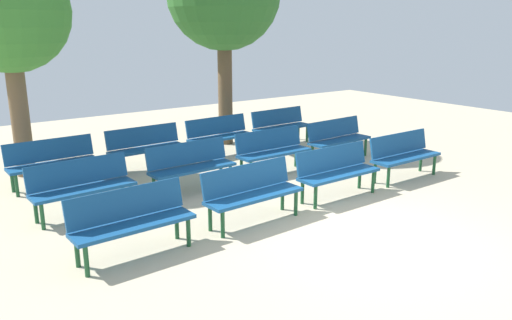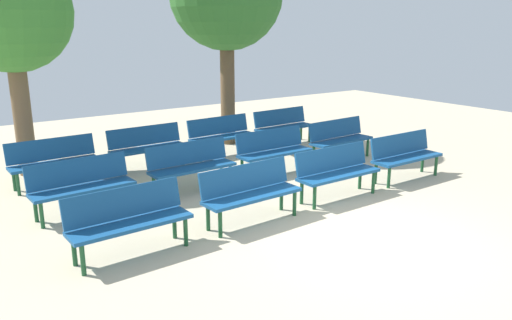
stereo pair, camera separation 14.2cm
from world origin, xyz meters
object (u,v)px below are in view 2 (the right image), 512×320
object	(u,v)px
bench_r1_c3	(339,137)
bench_r2_c2	(221,134)
bench_r1_c1	(191,163)
bench_r2_c0	(54,159)
bench_r2_c1	(147,145)
bench_r0_c3	(405,154)
bench_r1_c2	(273,149)
bench_r2_c3	(283,124)
bench_r1_c0	(81,183)
bench_r0_c2	(336,169)
bench_r0_c0	(128,217)
bench_r0_c1	(250,190)
tree_0	(10,14)

from	to	relation	value
bench_r1_c3	bench_r2_c2	distance (m)	2.68
bench_r1_c3	bench_r1_c1	bearing A→B (deg)	178.24
bench_r2_c0	bench_r2_c1	bearing A→B (deg)	1.40
bench_r0_c3	bench_r1_c2	size ratio (longest dim) A/B	1.00
bench_r1_c1	bench_r1_c3	world-z (taller)	same
bench_r2_c3	bench_r1_c0	bearing A→B (deg)	-162.54
bench_r0_c2	bench_r2_c1	xyz separation A→B (m)	(-1.93, 3.62, 0.00)
bench_r2_c0	bench_r2_c3	xyz separation A→B (m)	(5.57, 0.23, 0.00)
bench_r2_c2	bench_r2_c1	bearing A→B (deg)	179.07
bench_r0_c2	bench_r0_c3	size ratio (longest dim) A/B	1.00
bench_r2_c1	bench_r2_c2	bearing A→B (deg)	0.31
bench_r1_c2	bench_r0_c2	bearing A→B (deg)	-90.58
bench_r0_c0	bench_r2_c3	xyz separation A→B (m)	(5.52, 3.84, 0.00)
bench_r2_c2	bench_r2_c3	distance (m)	1.84
bench_r1_c2	bench_r2_c2	bearing A→B (deg)	92.58
bench_r0_c1	bench_r1_c3	xyz separation A→B (m)	(3.73, 1.94, 0.00)
bench_r2_c1	bench_r2_c3	bearing A→B (deg)	0.39
bench_r1_c1	bench_r1_c2	bearing A→B (deg)	-0.42
bench_r2_c3	tree_0	distance (m)	6.44
bench_r1_c0	bench_r1_c1	distance (m)	1.96
bench_r0_c1	bench_r1_c1	bearing A→B (deg)	88.24
bench_r1_c2	bench_r2_c2	distance (m)	1.86
bench_r0_c0	bench_r1_c0	bearing A→B (deg)	89.93
bench_r2_c2	bench_r2_c3	size ratio (longest dim) A/B	1.00
bench_r0_c1	bench_r0_c0	bearing A→B (deg)	178.14
bench_r0_c1	bench_r0_c2	xyz separation A→B (m)	(1.85, 0.07, 0.00)
bench_r0_c2	bench_r1_c0	size ratio (longest dim) A/B	0.99
bench_r0_c0	bench_r1_c2	bearing A→B (deg)	24.80
bench_r0_c1	bench_r1_c3	size ratio (longest dim) A/B	1.00
bench_r0_c3	bench_r2_c2	world-z (taller)	same
bench_r1_c3	bench_r0_c1	bearing A→B (deg)	-155.54
bench_r1_c1	bench_r2_c0	distance (m)	2.61
bench_r2_c0	tree_0	size ratio (longest dim) A/B	0.37
bench_r0_c2	bench_r0_c3	world-z (taller)	same
bench_r0_c0	bench_r1_c0	size ratio (longest dim) A/B	1.00
bench_r2_c0	bench_r2_c1	size ratio (longest dim) A/B	1.00
bench_r0_c0	bench_r1_c3	xyz separation A→B (m)	(5.65, 1.96, 0.00)
bench_r0_c2	bench_r2_c2	bearing A→B (deg)	90.80
bench_r0_c3	bench_r2_c0	xyz separation A→B (m)	(-5.68, 3.47, 0.00)
bench_r2_c1	tree_0	world-z (taller)	tree_0
bench_r0_c3	bench_r2_c1	world-z (taller)	same
bench_r0_c0	bench_r0_c2	bearing A→B (deg)	-0.70
bench_r0_c1	bench_r1_c2	world-z (taller)	same
bench_r0_c0	tree_0	bearing A→B (deg)	91.69
bench_r0_c1	bench_r2_c2	size ratio (longest dim) A/B	1.00
bench_r1_c0	bench_r0_c1	bearing A→B (deg)	-45.20
bench_r0_c2	bench_r2_c0	xyz separation A→B (m)	(-3.82, 3.52, 0.00)
bench_r2_c3	bench_r2_c0	bearing A→B (deg)	-179.99
bench_r0_c1	bench_r2_c1	xyz separation A→B (m)	(-0.08, 3.68, 0.00)
bench_r0_c0	bench_r2_c3	distance (m)	6.73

